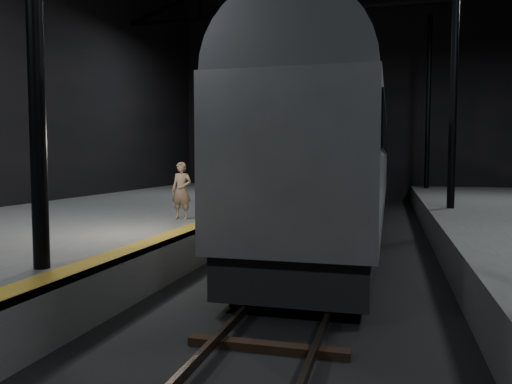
% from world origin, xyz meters
% --- Properties ---
extents(ground, '(44.00, 44.00, 0.00)m').
position_xyz_m(ground, '(0.00, 0.00, 0.00)').
color(ground, black).
rests_on(ground, ground).
extents(platform_left, '(9.00, 43.80, 1.00)m').
position_xyz_m(platform_left, '(-7.50, 0.00, 0.50)').
color(platform_left, '#525350').
rests_on(platform_left, ground).
extents(tactile_strip, '(0.50, 43.80, 0.01)m').
position_xyz_m(tactile_strip, '(-3.25, 0.00, 1.00)').
color(tactile_strip, '#95671B').
rests_on(tactile_strip, platform_left).
extents(track, '(2.40, 43.00, 0.24)m').
position_xyz_m(track, '(0.00, 0.00, 0.07)').
color(track, '#3F3328').
rests_on(track, ground).
extents(train, '(3.15, 21.08, 5.64)m').
position_xyz_m(train, '(-0.00, 7.58, 3.14)').
color(train, '#94969B').
rests_on(train, ground).
extents(woman, '(0.62, 0.42, 1.68)m').
position_xyz_m(woman, '(-4.19, 2.61, 1.84)').
color(woman, '#997B5D').
rests_on(woman, platform_left).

